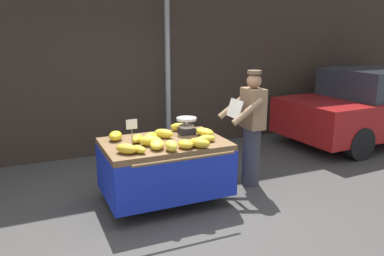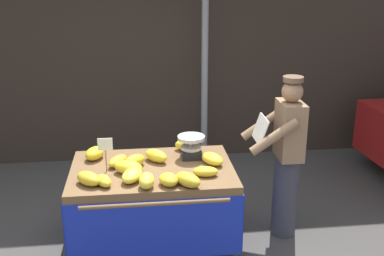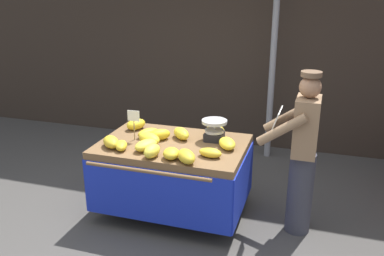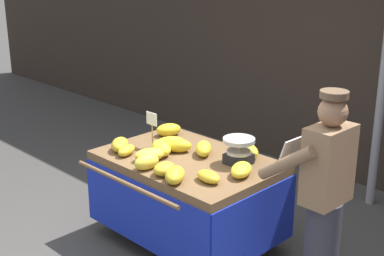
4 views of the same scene
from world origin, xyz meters
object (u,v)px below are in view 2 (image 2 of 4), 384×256
banana_bunch_2 (104,181)px  banana_bunch_11 (128,167)px  banana_bunch_12 (169,179)px  banana_bunch_0 (186,146)px  banana_bunch_10 (135,161)px  banana_bunch_13 (206,171)px  street_pole (205,54)px  price_sign (105,147)px  banana_bunch_9 (147,181)px  banana_bunch_5 (89,179)px  banana_bunch_3 (95,153)px  banana_bunch_8 (212,159)px  banana_cart (153,189)px  banana_bunch_6 (132,175)px  banana_bunch_7 (156,156)px  vendor_person (286,157)px  banana_bunch_1 (188,180)px  weighing_scale (191,147)px  banana_bunch_4 (118,161)px

banana_bunch_2 → banana_bunch_11: 0.32m
banana_bunch_11 → banana_bunch_12: size_ratio=1.33×
banana_bunch_0 → banana_bunch_10: 0.66m
banana_bunch_12 → banana_bunch_13: size_ratio=0.92×
street_pole → banana_bunch_11: size_ratio=11.11×
price_sign → banana_bunch_13: (0.93, -0.21, -0.20)m
banana_bunch_2 → banana_bunch_9: banana_bunch_9 is taller
banana_bunch_5 → banana_bunch_11: (0.35, 0.20, 0.01)m
banana_bunch_2 → banana_bunch_10: (0.28, 0.39, 0.02)m
street_pole → banana_bunch_3: size_ratio=12.54×
banana_bunch_2 → banana_bunch_8: banana_bunch_8 is taller
banana_cart → banana_bunch_6: banana_bunch_6 is taller
banana_bunch_5 → banana_bunch_9: 0.53m
banana_bunch_7 → banana_bunch_10: 0.24m
banana_bunch_9 → vendor_person: 1.51m
street_pole → banana_bunch_0: (-0.42, -1.58, -0.69)m
banana_bunch_5 → banana_bunch_8: banana_bunch_5 is taller
banana_cart → vendor_person: vendor_person is taller
price_sign → banana_bunch_11: price_sign is taller
banana_bunch_8 → banana_bunch_10: (-0.77, 0.01, 0.01)m
banana_bunch_1 → banana_bunch_10: 0.68m
banana_bunch_10 → banana_bunch_13: (0.66, -0.29, -0.02)m
banana_bunch_12 → banana_bunch_5: bearing=172.8°
banana_bunch_0 → banana_bunch_11: 0.80m
banana_bunch_7 → banana_bunch_2: bearing=-134.6°
banana_bunch_7 → banana_bunch_9: size_ratio=1.18×
banana_bunch_10 → banana_cart: bearing=-15.7°
banana_bunch_11 → banana_bunch_5: bearing=-150.9°
weighing_scale → street_pole: bearing=77.6°
banana_bunch_5 → banana_bunch_6: banana_bunch_5 is taller
banana_bunch_5 → banana_cart: bearing=28.0°
price_sign → banana_bunch_5: (-0.14, -0.27, -0.19)m
price_sign → banana_bunch_9: size_ratio=1.44×
banana_bunch_1 → banana_bunch_6: size_ratio=0.99×
banana_bunch_1 → banana_bunch_4: 0.83m
banana_bunch_6 → banana_bunch_8: size_ratio=1.00×
banana_bunch_8 → banana_bunch_5: bearing=-163.9°
banana_bunch_1 → banana_bunch_6: banana_bunch_1 is taller
banana_cart → banana_bunch_6: (-0.19, -0.28, 0.29)m
banana_bunch_4 → banana_bunch_5: size_ratio=0.97×
banana_bunch_4 → banana_bunch_6: size_ratio=0.93×
banana_bunch_6 → vendor_person: vendor_person is taller
banana_bunch_4 → banana_bunch_13: banana_bunch_4 is taller
banana_bunch_7 → banana_bunch_0: bearing=37.9°
banana_cart → vendor_person: 1.39m
banana_bunch_10 → banana_bunch_1: bearing=-46.1°
price_sign → banana_bunch_3: bearing=112.1°
banana_bunch_2 → banana_bunch_8: 1.11m
street_pole → banana_cart: street_pole is taller
banana_bunch_0 → banana_bunch_10: (-0.54, -0.37, 0.00)m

